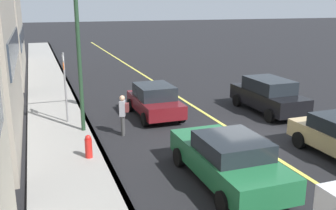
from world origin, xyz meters
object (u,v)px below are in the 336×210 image
at_px(car_green, 228,159).
at_px(pedestrian_with_backpack, 123,112).
at_px(fire_hydrant, 89,149).
at_px(car_maroon, 155,100).
at_px(traffic_light_mast, 107,24).
at_px(car_black, 268,95).
at_px(street_sign_post, 65,83).

bearing_deg(car_green, pedestrian_with_backpack, 20.58).
relative_size(car_green, fire_hydrant, 4.93).
xyz_separation_m(car_maroon, traffic_light_mast, (-1.35, 2.34, 3.59)).
relative_size(car_black, traffic_light_mast, 0.68).
distance_m(car_maroon, car_green, 7.17).
relative_size(car_green, traffic_light_mast, 0.72).
relative_size(car_green, car_black, 1.06).
distance_m(car_black, fire_hydrant, 9.56).
height_order(car_black, traffic_light_mast, traffic_light_mast).
relative_size(car_maroon, traffic_light_mast, 0.59).
relative_size(car_maroon, fire_hydrant, 4.07).
bearing_deg(car_black, traffic_light_mast, 91.36).
xyz_separation_m(pedestrian_with_backpack, street_sign_post, (2.06, 2.01, 0.90)).
distance_m(car_green, car_black, 8.08).
bearing_deg(car_green, fire_hydrant, 51.32).
height_order(car_maroon, pedestrian_with_backpack, pedestrian_with_backpack).
height_order(car_maroon, street_sign_post, street_sign_post).
distance_m(car_green, street_sign_post, 8.26).
xyz_separation_m(car_green, street_sign_post, (7.18, 3.93, 1.09)).
distance_m(street_sign_post, fire_hydrant, 4.51).
bearing_deg(car_black, car_green, 137.93).
distance_m(car_maroon, street_sign_post, 4.11).
height_order(car_green, car_black, car_black).
xyz_separation_m(car_maroon, pedestrian_with_backpack, (-2.04, 1.96, 0.18)).
distance_m(car_black, street_sign_post, 9.47).
bearing_deg(car_maroon, street_sign_post, 89.73).
bearing_deg(street_sign_post, car_green, -151.32).
bearing_deg(pedestrian_with_backpack, street_sign_post, 44.22).
bearing_deg(pedestrian_with_backpack, traffic_light_mast, 28.34).
bearing_deg(car_maroon, car_black, -102.23).
bearing_deg(pedestrian_with_backpack, car_black, -83.17).
xyz_separation_m(car_maroon, car_green, (-7.17, 0.04, -0.02)).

